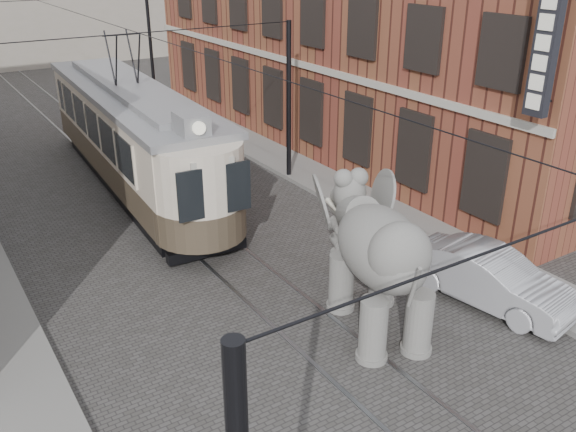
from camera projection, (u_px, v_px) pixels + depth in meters
ground at (249, 276)px, 17.23m from camera, size 120.00×120.00×0.00m
tram_rails at (249, 276)px, 17.23m from camera, size 1.54×80.00×0.02m
sidewalk_right at (409, 225)px, 20.17m from camera, size 2.00×60.00×0.15m
sidewalk_left at (0, 350)px, 13.99m from camera, size 2.00×60.00×0.15m
brick_building at (362, 5)px, 27.13m from camera, size 8.00×26.00×12.00m
catenary at (164, 131)px, 19.75m from camera, size 11.00×30.20×6.00m
tram at (130, 113)px, 22.56m from camera, size 3.74×14.37×5.65m
elephant at (380, 267)px, 14.23m from camera, size 4.63×6.21×3.38m
parked_car at (489, 277)px, 15.73m from camera, size 2.31×4.57×1.44m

